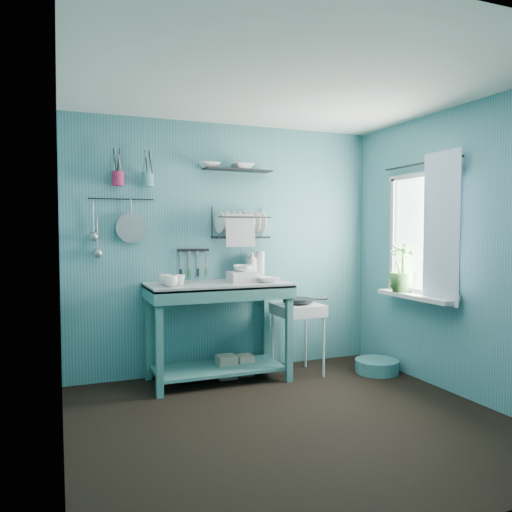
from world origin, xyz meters
name	(u,v)px	position (x,y,z in m)	size (l,w,h in m)	color
floor	(292,421)	(0.00, 0.00, 0.00)	(3.20, 3.20, 0.00)	black
ceiling	(293,83)	(0.00, 0.00, 2.50)	(3.20, 3.20, 0.00)	silver
wall_back	(228,248)	(0.00, 1.50, 1.25)	(3.20, 3.20, 0.00)	#3D757D
wall_front	(434,270)	(0.00, -1.50, 1.25)	(3.20, 3.20, 0.00)	#3D757D
wall_left	(60,260)	(-1.60, 0.00, 1.25)	(3.00, 3.00, 0.00)	#3D757D
wall_right	(460,252)	(1.60, 0.00, 1.25)	(3.00, 3.00, 0.00)	#3D757D
work_counter	(218,332)	(-0.21, 1.16, 0.47)	(1.32, 0.66, 0.94)	#35706C
mug_left	(171,281)	(-0.69, 1.00, 0.99)	(0.12, 0.12, 0.10)	white
mug_mid	(180,280)	(-0.59, 1.10, 0.98)	(0.10, 0.10, 0.09)	white
mug_right	(165,280)	(-0.71, 1.16, 0.99)	(0.12, 0.12, 0.10)	white
wash_tub	(243,277)	(0.04, 1.14, 0.99)	(0.28, 0.22, 0.10)	beige
tub_bowl	(243,268)	(0.04, 1.14, 1.07)	(0.20, 0.20, 0.06)	white
soap_bottle	(252,264)	(0.21, 1.36, 1.09)	(0.12, 0.12, 0.30)	beige
water_bottle	(260,265)	(0.31, 1.38, 1.08)	(0.09, 0.09, 0.28)	silver
counter_bowl	(268,280)	(0.24, 1.01, 0.96)	(0.22, 0.22, 0.05)	white
hotplate_stand	(298,339)	(0.59, 1.08, 0.35)	(0.44, 0.44, 0.70)	silver
frying_pan	(298,300)	(0.59, 1.08, 0.74)	(0.30, 0.30, 0.04)	black
knife_strip	(193,250)	(-0.37, 1.47, 1.23)	(0.32, 0.02, 0.03)	black
dish_rack	(241,222)	(0.09, 1.37, 1.51)	(0.55, 0.24, 0.32)	black
upper_shelf	(238,170)	(0.08, 1.40, 2.03)	(0.70, 0.18, 0.01)	black
shelf_bowl_left	(209,166)	(-0.22, 1.40, 2.06)	(0.20, 0.20, 0.05)	white
shelf_bowl_right	(243,172)	(0.13, 1.40, 2.02)	(0.22, 0.22, 0.06)	white
utensil_cup_magenta	(118,179)	(-1.09, 1.42, 1.91)	(0.11, 0.11, 0.13)	#A01D43
utensil_cup_teal	(148,180)	(-0.82, 1.42, 1.91)	(0.11, 0.11, 0.13)	teal
colander	(131,228)	(-0.97, 1.45, 1.45)	(0.28, 0.28, 0.03)	gray
ladle_outer	(93,218)	(-1.31, 1.46, 1.54)	(0.01, 0.01, 0.30)	gray
ladle_inner	(97,234)	(-1.27, 1.46, 1.39)	(0.01, 0.01, 0.30)	gray
hook_rail	(122,199)	(-1.05, 1.47, 1.72)	(0.01, 0.01, 0.60)	black
window_glass	(423,234)	(1.59, 0.45, 1.40)	(1.10, 1.10, 0.00)	white
windowsill	(415,297)	(1.50, 0.45, 0.81)	(0.16, 0.95, 0.04)	silver
curtain	(441,228)	(1.52, 0.15, 1.45)	(1.35, 1.35, 0.00)	white
curtain_rod	(421,164)	(1.54, 0.45, 2.05)	(0.02, 0.02, 1.05)	black
potted_plant	(402,268)	(1.51, 0.65, 1.07)	(0.26, 0.26, 0.47)	#38692A
storage_tin_large	(227,367)	(-0.11, 1.21, 0.11)	(0.18, 0.18, 0.22)	gray
storage_tin_small	(245,365)	(0.09, 1.24, 0.10)	(0.15, 0.15, 0.20)	gray
floor_basin	(377,366)	(1.35, 0.83, 0.07)	(0.43, 0.43, 0.13)	teal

